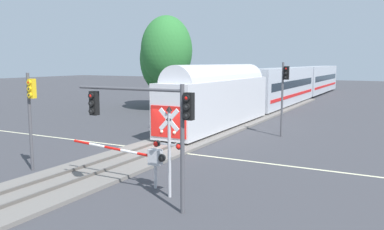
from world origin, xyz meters
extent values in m
plane|color=#3D3D42|center=(0.00, 0.00, 0.00)|extent=(220.00, 220.00, 0.00)
cube|color=beige|center=(0.00, 0.00, 0.00)|extent=(44.00, 0.20, 0.01)
cube|color=slate|center=(0.00, 0.00, 0.09)|extent=(4.40, 80.00, 0.18)
cube|color=#56514C|center=(-0.72, 0.00, 0.25)|extent=(0.10, 80.00, 0.14)
cube|color=#56514C|center=(0.72, 0.00, 0.25)|extent=(0.10, 80.00, 0.14)
cube|color=silver|center=(0.00, 9.49, 2.27)|extent=(3.00, 16.38, 3.90)
cube|color=red|center=(0.00, 1.28, 1.69)|extent=(2.76, 0.08, 2.15)
cylinder|color=silver|center=(0.00, 9.49, 4.10)|extent=(2.76, 14.74, 2.76)
sphere|color=#F4F2CC|center=(-0.50, 1.27, 1.00)|extent=(0.24, 0.24, 0.24)
sphere|color=#F4F2CC|center=(0.50, 1.27, 1.00)|extent=(0.24, 0.24, 0.24)
cube|color=#B7BCC6|center=(0.00, 29.77, 2.62)|extent=(3.00, 22.38, 4.60)
cube|color=black|center=(1.51, 29.77, 2.92)|extent=(0.04, 20.14, 0.90)
cube|color=red|center=(1.52, 29.77, 1.47)|extent=(0.04, 20.59, 0.36)
cube|color=#B7BCC6|center=(0.00, 53.06, 2.62)|extent=(3.00, 22.38, 4.60)
cube|color=black|center=(1.51, 53.06, 2.92)|extent=(0.04, 20.14, 0.90)
cube|color=red|center=(1.52, 53.06, 1.47)|extent=(0.04, 20.59, 0.36)
cylinder|color=#B7B7BC|center=(4.20, -6.69, 0.55)|extent=(0.14, 0.14, 1.10)
cube|color=#B7B7BC|center=(4.20, -6.69, 1.45)|extent=(0.56, 0.40, 0.70)
sphere|color=black|center=(4.55, -6.69, 1.45)|extent=(0.36, 0.36, 0.36)
cylinder|color=red|center=(3.71, -6.69, 1.48)|extent=(0.97, 0.12, 0.18)
cylinder|color=white|center=(2.75, -6.69, 1.54)|extent=(0.97, 0.12, 0.18)
cylinder|color=red|center=(1.79, -6.69, 1.59)|extent=(0.97, 0.12, 0.18)
cylinder|color=white|center=(0.83, -6.69, 1.65)|extent=(0.97, 0.12, 0.18)
cylinder|color=red|center=(-0.14, -6.69, 1.71)|extent=(0.97, 0.12, 0.18)
sphere|color=red|center=(-0.62, -6.69, 1.73)|extent=(0.14, 0.14, 0.14)
cylinder|color=#B2B2B7|center=(5.38, -7.41, 1.83)|extent=(0.14, 0.14, 3.67)
cube|color=white|center=(5.38, -7.43, 3.32)|extent=(0.98, 0.05, 0.98)
cube|color=white|center=(5.38, -7.43, 3.32)|extent=(0.98, 0.05, 0.98)
cube|color=#B2B2B7|center=(5.38, -7.41, 2.27)|extent=(1.10, 0.08, 0.08)
cylinder|color=black|center=(4.83, -7.51, 2.27)|extent=(0.26, 0.18, 0.26)
cylinder|color=black|center=(5.93, -7.51, 2.27)|extent=(0.26, 0.18, 0.26)
sphere|color=red|center=(4.83, -7.61, 2.27)|extent=(0.20, 0.20, 0.20)
sphere|color=red|center=(5.93, -7.61, 2.27)|extent=(0.20, 0.20, 0.20)
cone|color=black|center=(5.38, -7.41, 3.79)|extent=(0.28, 0.28, 0.22)
cylinder|color=#B7B7BC|center=(-4.20, 6.69, 0.55)|extent=(0.14, 0.14, 1.10)
cube|color=#B7B7BC|center=(-4.20, 6.69, 1.45)|extent=(0.56, 0.40, 0.70)
sphere|color=black|center=(-4.55, 6.69, 1.45)|extent=(0.36, 0.36, 0.36)
cylinder|color=red|center=(-3.71, 6.69, 1.45)|extent=(0.96, 0.12, 0.12)
cylinder|color=white|center=(-2.75, 6.69, 1.45)|extent=(0.96, 0.12, 0.12)
cylinder|color=red|center=(-1.79, 6.69, 1.45)|extent=(0.96, 0.12, 0.12)
cylinder|color=white|center=(-0.83, 6.69, 1.45)|extent=(0.96, 0.12, 0.12)
cylinder|color=red|center=(0.13, 6.69, 1.45)|extent=(0.96, 0.12, 0.12)
sphere|color=red|center=(0.61, 6.69, 1.45)|extent=(0.14, 0.14, 0.14)
cylinder|color=#4C4C51|center=(-3.22, -7.21, 2.57)|extent=(0.16, 0.16, 5.13)
cube|color=gold|center=(-2.94, -7.21, 4.33)|extent=(0.34, 0.26, 1.00)
sphere|color=red|center=(-2.94, -7.36, 4.65)|extent=(0.20, 0.20, 0.20)
cylinder|color=gold|center=(-2.94, -7.39, 4.65)|extent=(0.24, 0.10, 0.24)
sphere|color=#262626|center=(-2.94, -7.36, 4.33)|extent=(0.20, 0.20, 0.20)
cylinder|color=gold|center=(-2.94, -7.39, 4.33)|extent=(0.24, 0.10, 0.24)
sphere|color=#262626|center=(-2.94, -7.36, 4.01)|extent=(0.20, 0.20, 0.20)
cylinder|color=gold|center=(-2.94, -7.39, 4.01)|extent=(0.24, 0.10, 0.24)
cylinder|color=#4C4C51|center=(6.75, -8.72, 2.44)|extent=(0.16, 0.16, 4.89)
cube|color=black|center=(7.03, -8.72, 4.09)|extent=(0.34, 0.26, 1.00)
sphere|color=red|center=(7.03, -8.87, 4.41)|extent=(0.20, 0.20, 0.20)
cylinder|color=black|center=(7.03, -8.90, 4.41)|extent=(0.24, 0.10, 0.24)
sphere|color=#262626|center=(7.03, -8.87, 4.09)|extent=(0.20, 0.20, 0.20)
cylinder|color=black|center=(7.03, -8.90, 4.09)|extent=(0.24, 0.10, 0.24)
sphere|color=#262626|center=(7.03, -8.87, 3.77)|extent=(0.20, 0.20, 0.20)
cylinder|color=black|center=(7.03, -8.90, 3.77)|extent=(0.24, 0.10, 0.24)
cylinder|color=#4C4C51|center=(4.28, -8.72, 4.64)|extent=(4.94, 0.12, 0.12)
cube|color=black|center=(2.55, -8.72, 3.99)|extent=(0.34, 0.26, 1.00)
sphere|color=red|center=(2.55, -8.87, 4.31)|extent=(0.20, 0.20, 0.20)
cylinder|color=black|center=(2.55, -8.90, 4.31)|extent=(0.24, 0.10, 0.24)
sphere|color=#262626|center=(2.55, -8.87, 3.99)|extent=(0.20, 0.20, 0.20)
cylinder|color=black|center=(2.55, -8.90, 3.99)|extent=(0.24, 0.10, 0.24)
sphere|color=#262626|center=(2.55, -8.87, 3.67)|extent=(0.20, 0.20, 0.20)
cylinder|color=black|center=(2.55, -8.90, 3.67)|extent=(0.24, 0.10, 0.24)
cylinder|color=#4C4C51|center=(5.74, 8.47, 2.83)|extent=(0.16, 0.16, 5.67)
cube|color=black|center=(6.02, 8.47, 4.87)|extent=(0.34, 0.26, 1.00)
sphere|color=red|center=(6.02, 8.32, 5.19)|extent=(0.20, 0.20, 0.20)
cylinder|color=black|center=(6.02, 8.29, 5.19)|extent=(0.24, 0.10, 0.24)
sphere|color=#262626|center=(6.02, 8.32, 4.87)|extent=(0.20, 0.20, 0.20)
cylinder|color=black|center=(6.02, 8.29, 4.87)|extent=(0.24, 0.10, 0.24)
sphere|color=#262626|center=(6.02, 8.32, 4.55)|extent=(0.20, 0.20, 0.20)
cylinder|color=black|center=(6.02, 8.29, 4.55)|extent=(0.24, 0.10, 0.24)
cylinder|color=brown|center=(-12.99, 21.70, 1.37)|extent=(0.50, 0.50, 2.74)
ellipsoid|color=#2D7533|center=(-12.99, 21.70, 6.00)|extent=(6.23, 6.23, 8.67)
cylinder|color=brown|center=(-10.23, 17.73, 2.02)|extent=(0.40, 0.40, 4.04)
ellipsoid|color=#2D7533|center=(-10.23, 17.73, 6.98)|extent=(5.84, 5.84, 7.83)
camera|label=1|loc=(13.87, -21.31, 5.68)|focal=37.26mm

